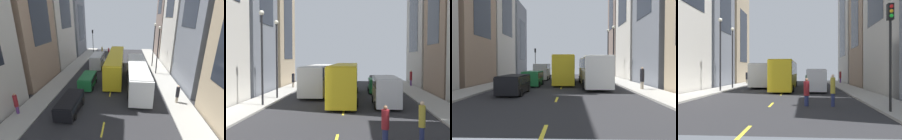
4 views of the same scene
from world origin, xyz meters
The scene contains 22 objects.
ground_plane centered at (0.00, 0.00, 0.00)m, with size 43.03×43.03×0.00m, color #28282B.
sidewalk_west centered at (-8.08, 0.00, 0.07)m, with size 2.86×44.00×0.15m, color #9E9B93.
sidewalk_east centered at (8.08, 0.00, 0.07)m, with size 2.86×44.00×0.15m, color #9E9B93.
lane_stripe_0 centered at (0.00, -21.00, 0.01)m, with size 0.16×2.00×0.01m, color yellow.
lane_stripe_1 centered at (0.00, -14.00, 0.01)m, with size 0.16×2.00×0.01m, color yellow.
lane_stripe_2 centered at (0.00, -7.00, 0.01)m, with size 0.16×2.00×0.01m, color yellow.
lane_stripe_3 centered at (0.00, 0.00, 0.01)m, with size 0.16×2.00×0.01m, color yellow.
lane_stripe_4 centered at (0.00, 7.00, 0.01)m, with size 0.16×2.00×0.01m, color yellow.
lane_stripe_5 centered at (0.00, 14.00, 0.01)m, with size 0.16×2.00×0.01m, color yellow.
lane_stripe_6 centered at (0.00, 21.00, 0.01)m, with size 0.16×2.00×0.01m, color yellow.
building_east_0 centered at (13.35, -15.91, 7.82)m, with size 7.36×8.64×15.65m.
city_bus_white centered at (-3.57, 4.41, 2.01)m, with size 2.81×12.70×3.35m.
streetcar_yellow centered at (-0.20, -0.14, 2.13)m, with size 2.70×14.35×3.59m.
delivery_van_white centered at (3.58, -3.85, 1.51)m, with size 2.25×5.52×2.58m.
car_green_0 centered at (3.37, 5.18, 1.01)m, with size 2.04×4.19×1.71m.
car_black_1 centered at (3.79, 11.47, 0.95)m, with size 2.03×4.47×1.60m.
pedestrian_waiting_curb centered at (-7.83, 8.92, 1.25)m, with size 0.39×0.39×2.11m.
pedestrian_crossing_near centered at (4.23, -14.46, 1.15)m, with size 0.32×0.32×2.15m.
pedestrian_crossing_mid centered at (2.47, -14.34, 0.99)m, with size 0.39×0.39×1.89m.
traffic_light_near_corner centered at (7.06, -16.94, 4.28)m, with size 0.32×0.44×5.94m.
streetlamp_near centered at (-7.16, -0.77, 4.93)m, with size 0.44×0.44×7.92m.
streetlamp_far centered at (-7.16, -4.99, 5.07)m, with size 0.44×0.44×8.18m.
Camera 3 is at (-1.00, 28.15, 2.52)m, focal length 31.96 mm.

